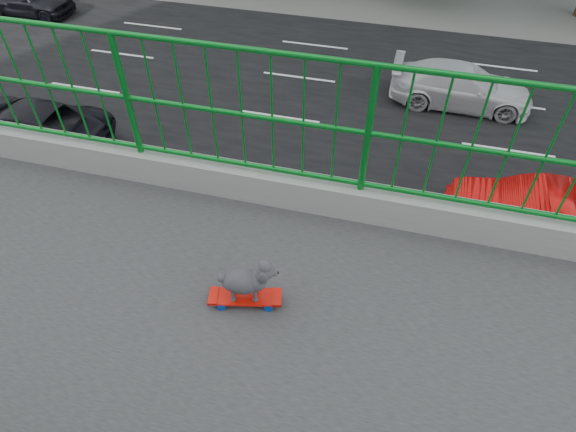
# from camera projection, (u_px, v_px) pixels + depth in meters

# --- Properties ---
(road) EXTENTS (18.00, 90.00, 0.02)m
(road) POSITION_uv_depth(u_px,v_px,m) (279.00, 117.00, 17.87)
(road) COLOR black
(road) RESTS_ON ground
(skateboard) EXTENTS (0.27, 0.55, 0.07)m
(skateboard) POSITION_uv_depth(u_px,v_px,m) (245.00, 298.00, 3.56)
(skateboard) COLOR red
(skateboard) RESTS_ON footbridge
(poodle) EXTENTS (0.24, 0.42, 0.36)m
(poodle) POSITION_uv_depth(u_px,v_px,m) (247.00, 280.00, 3.41)
(poodle) COLOR #333036
(poodle) RESTS_ON skateboard
(car_1) EXTENTS (1.61, 4.61, 1.52)m
(car_1) POSITION_uv_depth(u_px,v_px,m) (534.00, 212.00, 13.24)
(car_1) COLOR #BA0907
(car_1) RESTS_ON ground
(car_3) EXTENTS (2.10, 5.16, 1.50)m
(car_3) POSITION_uv_depth(u_px,v_px,m) (461.00, 86.00, 18.01)
(car_3) COLOR silver
(car_3) RESTS_ON ground
(car_5) EXTENTS (1.40, 4.01, 1.32)m
(car_5) POSITION_uv_depth(u_px,v_px,m) (542.00, 308.00, 11.12)
(car_5) COLOR #BA0907
(car_5) RESTS_ON ground
(car_6) EXTENTS (2.58, 5.61, 1.56)m
(car_6) POSITION_uv_depth(u_px,v_px,m) (25.00, 126.00, 16.11)
(car_6) COLOR black
(car_6) RESTS_ON ground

